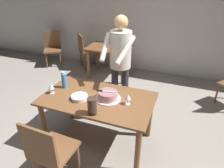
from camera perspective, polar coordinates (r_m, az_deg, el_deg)
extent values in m
plane|color=gray|center=(3.14, -3.70, -15.60)|extent=(14.00, 14.00, 0.00)
cube|color=beige|center=(5.01, 9.78, 18.53)|extent=(10.00, 0.12, 2.70)
cube|color=brown|center=(2.68, -4.18, -4.20)|extent=(1.49, 0.86, 0.03)
cylinder|color=brown|center=(2.97, -18.90, -11.07)|extent=(0.07, 0.07, 0.72)
cylinder|color=brown|center=(2.49, 7.36, -18.66)|extent=(0.07, 0.07, 0.72)
cylinder|color=brown|center=(3.42, -11.69, -4.27)|extent=(0.07, 0.07, 0.72)
cylinder|color=brown|center=(3.02, 10.76, -9.19)|extent=(0.07, 0.07, 0.72)
cylinder|color=silver|center=(2.63, -1.17, -4.21)|extent=(0.34, 0.34, 0.01)
cylinder|color=#D18C93|center=(2.61, -1.18, -3.27)|extent=(0.26, 0.26, 0.09)
cylinder|color=#926267|center=(2.58, -1.19, -2.34)|extent=(0.25, 0.25, 0.01)
cube|color=silver|center=(2.57, -0.75, -2.19)|extent=(0.20, 0.06, 0.00)
cube|color=black|center=(2.60, -3.58, -1.93)|extent=(0.08, 0.04, 0.02)
cylinder|color=white|center=(2.67, -9.26, -4.13)|extent=(0.22, 0.22, 0.01)
cylinder|color=white|center=(2.67, -9.28, -3.95)|extent=(0.22, 0.22, 0.01)
cylinder|color=white|center=(2.66, -9.30, -3.77)|extent=(0.22, 0.22, 0.01)
cylinder|color=white|center=(2.66, -9.31, -3.58)|extent=(0.22, 0.22, 0.01)
cylinder|color=white|center=(2.65, -9.33, -3.40)|extent=(0.22, 0.22, 0.01)
cylinder|color=silver|center=(2.89, -16.77, -2.48)|extent=(0.07, 0.07, 0.00)
cylinder|color=silver|center=(2.87, -16.87, -1.85)|extent=(0.01, 0.01, 0.07)
cone|color=silver|center=(2.83, -17.07, -0.62)|extent=(0.08, 0.08, 0.07)
cylinder|color=silver|center=(2.54, 4.41, -5.72)|extent=(0.07, 0.07, 0.00)
cylinder|color=silver|center=(2.52, 4.45, -5.02)|extent=(0.01, 0.01, 0.07)
cone|color=silver|center=(2.48, 4.51, -3.68)|extent=(0.08, 0.08, 0.07)
cylinder|color=#387AC6|center=(2.93, -13.55, 0.93)|extent=(0.07, 0.07, 0.22)
cylinder|color=silver|center=(2.88, -13.83, 3.14)|extent=(0.04, 0.04, 0.03)
cylinder|color=black|center=(2.38, -5.59, -8.12)|extent=(0.10, 0.10, 0.03)
cylinder|color=#3F2D23|center=(2.32, -5.71, -6.03)|extent=(0.11, 0.11, 0.18)
cylinder|color=#2D2D38|center=(3.27, 3.62, -3.01)|extent=(0.11, 0.11, 0.95)
cylinder|color=#2D2D38|center=(3.33, 0.78, -2.29)|extent=(0.11, 0.11, 0.95)
cylinder|color=beige|center=(2.98, 2.45, 9.80)|extent=(0.32, 0.32, 0.55)
sphere|color=tan|center=(2.88, 2.62, 17.27)|extent=(0.20, 0.20, 0.20)
cylinder|color=beige|center=(2.74, 3.88, 9.66)|extent=(0.19, 0.42, 0.34)
cylinder|color=beige|center=(2.87, -1.94, 10.58)|extent=(0.11, 0.42, 0.34)
cube|color=brown|center=(2.49, -16.10, -17.61)|extent=(0.46, 0.46, 0.04)
cylinder|color=brown|center=(2.83, -16.17, -17.21)|extent=(0.04, 0.04, 0.41)
cylinder|color=brown|center=(2.66, -9.62, -19.89)|extent=(0.04, 0.04, 0.41)
cube|color=brown|center=(2.22, -20.32, -16.41)|extent=(0.44, 0.05, 0.45)
cube|color=brown|center=(4.69, -0.80, 10.37)|extent=(1.00, 0.70, 0.03)
cylinder|color=brown|center=(4.75, -6.80, 5.65)|extent=(0.07, 0.07, 0.71)
cylinder|color=brown|center=(4.44, 3.04, 4.18)|extent=(0.07, 0.07, 0.71)
cylinder|color=brown|center=(5.21, -4.04, 7.86)|extent=(0.07, 0.07, 0.71)
cylinder|color=brown|center=(4.93, 5.05, 6.62)|extent=(0.07, 0.07, 0.71)
cube|color=brown|center=(5.67, -16.61, 9.29)|extent=(0.61, 0.61, 0.04)
cylinder|color=brown|center=(5.56, -14.53, 6.72)|extent=(0.04, 0.04, 0.41)
cylinder|color=brown|center=(5.59, -18.25, 6.32)|extent=(0.04, 0.04, 0.41)
cylinder|color=brown|center=(5.90, -14.45, 7.99)|extent=(0.04, 0.04, 0.41)
cylinder|color=brown|center=(5.93, -17.97, 7.60)|extent=(0.04, 0.04, 0.41)
cube|color=brown|center=(5.80, -16.84, 12.22)|extent=(0.39, 0.26, 0.45)
cylinder|color=brown|center=(4.29, 27.79, -2.53)|extent=(0.04, 0.04, 0.41)
cube|color=brown|center=(5.33, -6.56, 9.09)|extent=(0.62, 0.62, 0.04)
cylinder|color=brown|center=(5.62, -5.22, 7.75)|extent=(0.04, 0.04, 0.41)
cylinder|color=brown|center=(5.30, -3.94, 6.49)|extent=(0.04, 0.04, 0.41)
cylinder|color=brown|center=(5.52, -8.82, 7.16)|extent=(0.04, 0.04, 0.41)
cylinder|color=brown|center=(5.20, -7.73, 5.85)|extent=(0.04, 0.04, 0.41)
cube|color=brown|center=(5.20, -8.90, 11.29)|extent=(0.33, 0.34, 0.45)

